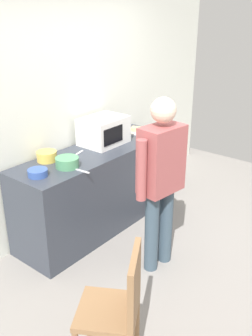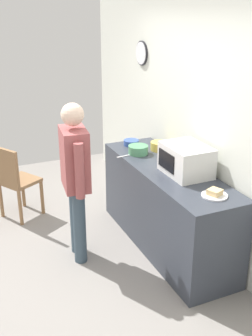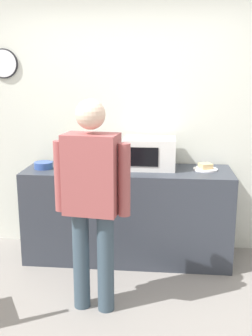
{
  "view_description": "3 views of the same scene",
  "coord_description": "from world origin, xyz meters",
  "px_view_note": "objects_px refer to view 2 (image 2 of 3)",
  "views": [
    {
      "loc": [
        -2.72,
        -1.43,
        2.35
      ],
      "look_at": [
        -0.14,
        0.65,
        0.93
      ],
      "focal_mm": 40.96,
      "sensor_mm": 36.0,
      "label": 1
    },
    {
      "loc": [
        3.53,
        -0.79,
        2.52
      ],
      "look_at": [
        0.02,
        0.77,
        0.97
      ],
      "focal_mm": 44.17,
      "sensor_mm": 36.0,
      "label": 2
    },
    {
      "loc": [
        0.43,
        -2.59,
        1.84
      ],
      "look_at": [
        0.09,
        0.84,
        1.02
      ],
      "focal_mm": 43.19,
      "sensor_mm": 36.0,
      "label": 3
    }
  ],
  "objects_px": {
    "salad_bowl": "(131,143)",
    "wooden_chair": "(15,179)",
    "cereal_bowl": "(138,150)",
    "spoon_utensil": "(165,160)",
    "sandwich_plate": "(215,194)",
    "mixing_bowl": "(159,146)",
    "person_standing": "(75,172)",
    "microwave": "(186,160)",
    "fork_utensil": "(124,156)"
  },
  "relations": [
    {
      "from": "microwave",
      "to": "mixing_bowl",
      "type": "distance_m",
      "value": 0.75
    },
    {
      "from": "mixing_bowl",
      "to": "spoon_utensil",
      "type": "xyz_separation_m",
      "value": [
        0.34,
        -0.1,
        -0.05
      ]
    },
    {
      "from": "microwave",
      "to": "salad_bowl",
      "type": "xyz_separation_m",
      "value": [
        -1.04,
        -0.12,
        -0.12
      ]
    },
    {
      "from": "microwave",
      "to": "mixing_bowl",
      "type": "bearing_deg",
      "value": 172.56
    },
    {
      "from": "salad_bowl",
      "to": "spoon_utensil",
      "type": "bearing_deg",
      "value": 10.71
    },
    {
      "from": "fork_utensil",
      "to": "spoon_utensil",
      "type": "relative_size",
      "value": 1.0
    },
    {
      "from": "salad_bowl",
      "to": "cereal_bowl",
      "type": "xyz_separation_m",
      "value": [
        0.31,
        -0.06,
        0.02
      ]
    },
    {
      "from": "microwave",
      "to": "sandwich_plate",
      "type": "bearing_deg",
      "value": -3.41
    },
    {
      "from": "wooden_chair",
      "to": "salad_bowl",
      "type": "bearing_deg",
      "value": 70.66
    },
    {
      "from": "mixing_bowl",
      "to": "salad_bowl",
      "type": "bearing_deg",
      "value": -143.36
    },
    {
      "from": "person_standing",
      "to": "sandwich_plate",
      "type": "bearing_deg",
      "value": 46.89
    },
    {
      "from": "cereal_bowl",
      "to": "person_standing",
      "type": "relative_size",
      "value": 0.14
    },
    {
      "from": "salad_bowl",
      "to": "wooden_chair",
      "type": "bearing_deg",
      "value": -109.34
    },
    {
      "from": "fork_utensil",
      "to": "microwave",
      "type": "bearing_deg",
      "value": 27.06
    },
    {
      "from": "salad_bowl",
      "to": "sandwich_plate",
      "type": "bearing_deg",
      "value": 3.27
    },
    {
      "from": "cereal_bowl",
      "to": "fork_utensil",
      "type": "distance_m",
      "value": 0.19
    },
    {
      "from": "salad_bowl",
      "to": "cereal_bowl",
      "type": "bearing_deg",
      "value": -10.26
    },
    {
      "from": "salad_bowl",
      "to": "spoon_utensil",
      "type": "height_order",
      "value": "salad_bowl"
    },
    {
      "from": "salad_bowl",
      "to": "wooden_chair",
      "type": "distance_m",
      "value": 1.49
    },
    {
      "from": "mixing_bowl",
      "to": "wooden_chair",
      "type": "relative_size",
      "value": 0.21
    },
    {
      "from": "mixing_bowl",
      "to": "fork_utensil",
      "type": "xyz_separation_m",
      "value": [
        0.03,
        -0.46,
        -0.05
      ]
    },
    {
      "from": "person_standing",
      "to": "fork_utensil",
      "type": "bearing_deg",
      "value": 116.0
    },
    {
      "from": "mixing_bowl",
      "to": "spoon_utensil",
      "type": "distance_m",
      "value": 0.35
    },
    {
      "from": "sandwich_plate",
      "to": "person_standing",
      "type": "relative_size",
      "value": 0.14
    },
    {
      "from": "mixing_bowl",
      "to": "fork_utensil",
      "type": "distance_m",
      "value": 0.46
    },
    {
      "from": "sandwich_plate",
      "to": "spoon_utensil",
      "type": "bearing_deg",
      "value": 178.24
    },
    {
      "from": "fork_utensil",
      "to": "wooden_chair",
      "type": "xyz_separation_m",
      "value": [
        -0.8,
        -1.1,
        -0.4
      ]
    },
    {
      "from": "salad_bowl",
      "to": "fork_utensil",
      "type": "height_order",
      "value": "salad_bowl"
    },
    {
      "from": "person_standing",
      "to": "microwave",
      "type": "bearing_deg",
      "value": 69.35
    },
    {
      "from": "cereal_bowl",
      "to": "mixing_bowl",
      "type": "xyz_separation_m",
      "value": [
        -0.02,
        0.28,
        0.0
      ]
    },
    {
      "from": "microwave",
      "to": "wooden_chair",
      "type": "xyz_separation_m",
      "value": [
        -1.51,
        -1.47,
        -0.55
      ]
    },
    {
      "from": "cereal_bowl",
      "to": "wooden_chair",
      "type": "height_order",
      "value": "cereal_bowl"
    },
    {
      "from": "sandwich_plate",
      "to": "mixing_bowl",
      "type": "xyz_separation_m",
      "value": [
        -1.28,
        0.13,
        0.03
      ]
    },
    {
      "from": "salad_bowl",
      "to": "cereal_bowl",
      "type": "distance_m",
      "value": 0.32
    },
    {
      "from": "salad_bowl",
      "to": "cereal_bowl",
      "type": "relative_size",
      "value": 0.81
    },
    {
      "from": "mixing_bowl",
      "to": "cereal_bowl",
      "type": "bearing_deg",
      "value": -86.68
    },
    {
      "from": "cereal_bowl",
      "to": "person_standing",
      "type": "distance_m",
      "value": 0.91
    },
    {
      "from": "fork_utensil",
      "to": "person_standing",
      "type": "relative_size",
      "value": 0.1
    },
    {
      "from": "cereal_bowl",
      "to": "fork_utensil",
      "type": "relative_size",
      "value": 1.32
    },
    {
      "from": "person_standing",
      "to": "wooden_chair",
      "type": "distance_m",
      "value": 1.28
    },
    {
      "from": "spoon_utensil",
      "to": "person_standing",
      "type": "xyz_separation_m",
      "value": [
        0.02,
        -1.02,
        0.04
      ]
    },
    {
      "from": "sandwich_plate",
      "to": "mixing_bowl",
      "type": "distance_m",
      "value": 1.29
    },
    {
      "from": "sandwich_plate",
      "to": "cereal_bowl",
      "type": "xyz_separation_m",
      "value": [
        -1.27,
        -0.15,
        0.03
      ]
    },
    {
      "from": "spoon_utensil",
      "to": "fork_utensil",
      "type": "bearing_deg",
      "value": -130.43
    },
    {
      "from": "salad_bowl",
      "to": "spoon_utensil",
      "type": "relative_size",
      "value": 1.07
    },
    {
      "from": "salad_bowl",
      "to": "person_standing",
      "type": "xyz_separation_m",
      "value": [
        0.65,
        -0.9,
        0.01
      ]
    },
    {
      "from": "microwave",
      "to": "mixing_bowl",
      "type": "xyz_separation_m",
      "value": [
        -0.74,
        0.1,
        -0.1
      ]
    },
    {
      "from": "salad_bowl",
      "to": "spoon_utensil",
      "type": "xyz_separation_m",
      "value": [
        0.63,
        0.12,
        -0.03
      ]
    },
    {
      "from": "cereal_bowl",
      "to": "fork_utensil",
      "type": "xyz_separation_m",
      "value": [
        0.01,
        -0.18,
        -0.04
      ]
    },
    {
      "from": "person_standing",
      "to": "spoon_utensil",
      "type": "bearing_deg",
      "value": 90.96
    }
  ]
}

